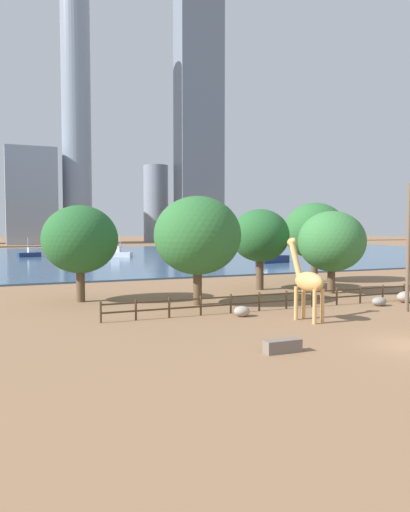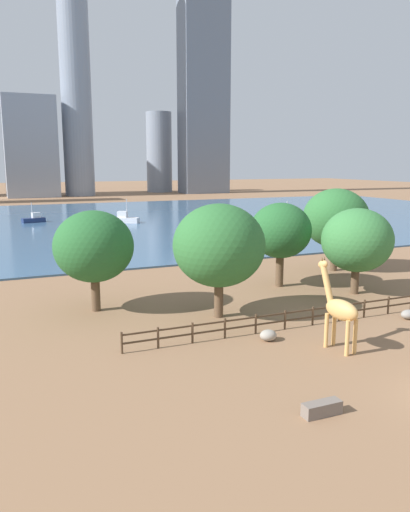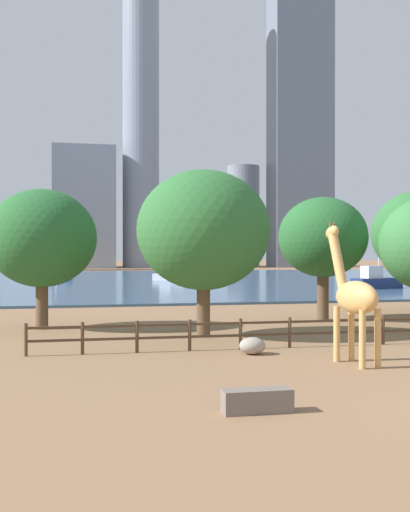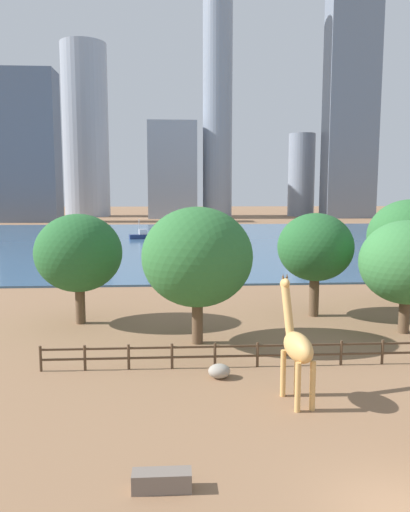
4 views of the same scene
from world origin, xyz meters
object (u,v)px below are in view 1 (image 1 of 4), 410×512
(boulder_near_fence, at_px, (379,301))
(boulder_small, at_px, (406,297))
(feeding_trough, at_px, (282,346))
(tree_right_tall, at_px, (315,231))
(boat_sailboat, at_px, (118,253))
(tree_left_small, at_px, (332,242))
(boulder_by_pole, at_px, (242,311))
(boat_ferry, at_px, (272,257))
(utility_pole, at_px, (408,248))
(boat_tug, at_px, (30,254))
(tree_left_large, at_px, (260,236))
(tree_right_small, at_px, (198,236))
(tree_center_broad, at_px, (80,240))
(giraffe_companion, at_px, (307,281))

(boulder_near_fence, relative_size, boulder_small, 0.71)
(feeding_trough, distance_m, tree_right_tall, 31.14)
(boulder_small, distance_m, boat_sailboat, 62.33)
(tree_left_small, bearing_deg, boulder_by_pole, -150.47)
(boulder_small, bearing_deg, boat_ferry, 74.25)
(utility_pole, height_order, boat_tug, utility_pole)
(boat_sailboat, bearing_deg, boulder_near_fence, -52.44)
(utility_pole, bearing_deg, boat_ferry, 71.52)
(boulder_small, bearing_deg, tree_right_tall, 82.06)
(boulder_small, bearing_deg, tree_left_large, 120.00)
(tree_right_small, relative_size, boat_ferry, 1.38)
(utility_pole, height_order, tree_left_large, utility_pole)
(boat_tug, bearing_deg, tree_center_broad, 76.58)
(tree_left_small, xyz_separation_m, tree_right_small, (-13.21, -1.41, 0.63))
(tree_right_tall, height_order, boat_sailboat, tree_right_tall)
(tree_right_small, height_order, boat_ferry, tree_right_small)
(tree_left_large, xyz_separation_m, boat_tug, (-16.30, 57.68, -4.17))
(utility_pole, distance_m, feeding_trough, 15.81)
(utility_pole, relative_size, tree_right_tall, 1.05)
(boulder_near_fence, relative_size, boat_sailboat, 0.24)
(feeding_trough, height_order, tree_left_small, tree_left_small)
(giraffe_companion, height_order, utility_pole, utility_pole)
(tree_center_broad, relative_size, boat_sailboat, 1.54)
(tree_center_broad, xyz_separation_m, boat_tug, (0.14, 58.75, -4.02))
(boulder_near_fence, relative_size, boat_ferry, 0.19)
(boulder_near_fence, distance_m, tree_left_large, 13.07)
(utility_pole, relative_size, boat_sailboat, 1.81)
(boulder_near_fence, distance_m, boulder_small, 3.12)
(boat_tug, bearing_deg, tree_left_small, 95.20)
(tree_left_large, distance_m, tree_center_broad, 16.48)
(tree_right_small, relative_size, boat_sailboat, 1.66)
(tree_left_small, bearing_deg, feeding_trough, -133.03)
(boulder_small, bearing_deg, tree_left_small, 106.62)
(tree_right_tall, xyz_separation_m, tree_left_small, (-4.05, -8.15, -0.83))
(giraffe_companion, bearing_deg, boulder_by_pole, 37.25)
(boat_sailboat, bearing_deg, tree_right_tall, -44.92)
(boulder_by_pole, bearing_deg, tree_left_large, 55.91)
(boulder_small, xyz_separation_m, tree_center_broad, (-22.95, 10.20, 4.39))
(boat_sailboat, bearing_deg, giraffe_companion, -59.90)
(tree_right_small, distance_m, boat_sailboat, 57.24)
(tree_left_large, distance_m, boat_ferry, 32.17)
(tree_left_large, bearing_deg, tree_right_small, -145.24)
(boat_ferry, bearing_deg, boat_sailboat, 113.52)
(tree_center_broad, distance_m, tree_right_tall, 25.44)
(boulder_small, xyz_separation_m, boat_tug, (-22.81, 68.95, 0.38))
(boulder_small, bearing_deg, tree_right_small, 160.97)
(feeding_trough, height_order, tree_right_tall, tree_right_tall)
(giraffe_companion, height_order, boulder_by_pole, giraffe_companion)
(tree_right_tall, distance_m, boat_sailboat, 48.26)
(utility_pole, xyz_separation_m, tree_right_tall, (5.08, 17.86, 0.96))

